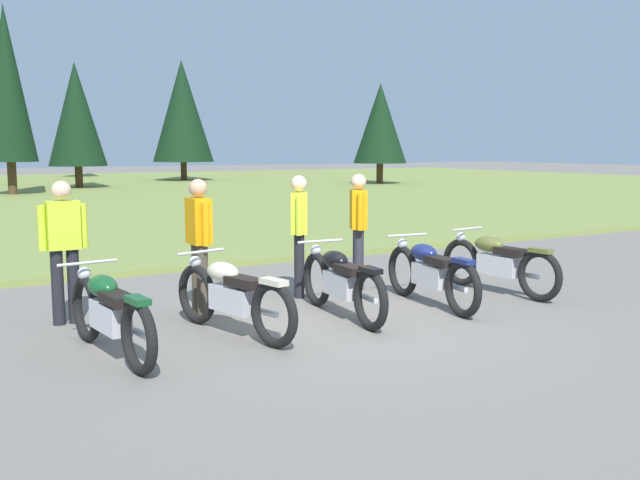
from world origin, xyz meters
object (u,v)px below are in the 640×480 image
Objects in this scene: rider_with_back_turned at (358,224)px; motorcycle_british_green at (110,313)px; motorcycle_cream at (232,296)px; rider_in_hivis_vest at (199,238)px; rider_near_row_end at (64,243)px; rider_checking_bike at (299,228)px; motorcycle_black at (341,281)px; motorcycle_navy at (430,272)px; motorcycle_olive at (498,262)px.

motorcycle_british_green is at bearing -157.99° from rider_with_back_turned.
motorcycle_cream is 1.24× the size of rider_in_hivis_vest.
rider_near_row_end is (-0.11, 1.59, 0.51)m from motorcycle_british_green.
rider_checking_bike is at bearing 11.49° from rider_in_hivis_vest.
motorcycle_british_green is 3.39m from rider_checking_bike.
motorcycle_black is (1.47, 0.09, 0.00)m from motorcycle_cream.
motorcycle_navy is 1.35m from motorcycle_olive.
rider_in_hivis_vest and rider_near_row_end have the same top height.
motorcycle_olive is at bearing -39.86° from rider_with_back_turned.
rider_in_hivis_vest is (-2.76, 1.05, 0.51)m from motorcycle_navy.
rider_in_hivis_vest is at bearing -168.51° from rider_checking_bike.
motorcycle_british_green is 1.01× the size of motorcycle_cream.
rider_in_hivis_vest is (-4.10, 0.89, 0.51)m from motorcycle_olive.
rider_checking_bike is (1.57, 0.32, 0.00)m from rider_in_hivis_vest.
motorcycle_olive is at bearing 6.62° from motorcycle_navy.
motorcycle_cream is at bearing -179.37° from motorcycle_navy.
rider_with_back_turned is 4.09m from rider_near_row_end.
motorcycle_olive is (2.67, 0.10, 0.00)m from motorcycle_black.
motorcycle_british_green is at bearing -86.07° from rider_near_row_end.
rider_checking_bike is at bearing -0.65° from rider_near_row_end.
rider_near_row_end is at bearing 135.76° from motorcycle_cream.
motorcycle_navy is at bearing -2.58° from motorcycle_black.
motorcycle_navy is at bearing 2.53° from motorcycle_british_green.
rider_with_back_turned is at bearing 97.22° from motorcycle_navy.
motorcycle_cream is 1.47m from motorcycle_black.
rider_near_row_end reaches higher than motorcycle_olive.
motorcycle_cream is at bearing -92.11° from rider_in_hivis_vest.
motorcycle_olive is at bearing -12.32° from rider_in_hivis_vest.
motorcycle_olive is 1.26× the size of rider_with_back_turned.
rider_with_back_turned and rider_checking_bike have the same top height.
rider_with_back_turned reaches higher than motorcycle_navy.
motorcycle_cream and motorcycle_black have the same top height.
rider_with_back_turned is at bearing 22.01° from motorcycle_british_green.
rider_near_row_end is (-2.94, 1.34, 0.51)m from motorcycle_black.
motorcycle_black is at bearing -177.95° from motorcycle_olive.
rider_near_row_end reaches higher than motorcycle_cream.
motorcycle_navy is 1.88m from rider_checking_bike.
rider_near_row_end is at bearing -179.70° from rider_with_back_turned.
motorcycle_british_green is 1.00× the size of motorcycle_olive.
motorcycle_black is at bearing 3.54° from motorcycle_cream.
rider_checking_bike is (-2.53, 1.21, 0.51)m from motorcycle_olive.
rider_in_hivis_vest is 1.00× the size of rider_with_back_turned.
rider_near_row_end is (-4.27, 1.40, 0.51)m from motorcycle_navy.
rider_with_back_turned is at bearing 8.27° from rider_in_hivis_vest.
rider_with_back_turned is 1.00× the size of rider_checking_bike.
rider_near_row_end is (-1.47, 1.43, 0.51)m from motorcycle_cream.
motorcycle_olive is at bearing -25.62° from rider_checking_bike.
rider_with_back_turned is 1.00× the size of rider_near_row_end.
rider_near_row_end is (-1.51, 0.35, 0.00)m from rider_in_hivis_vest.
rider_in_hivis_vest is at bearing -171.73° from rider_with_back_turned.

